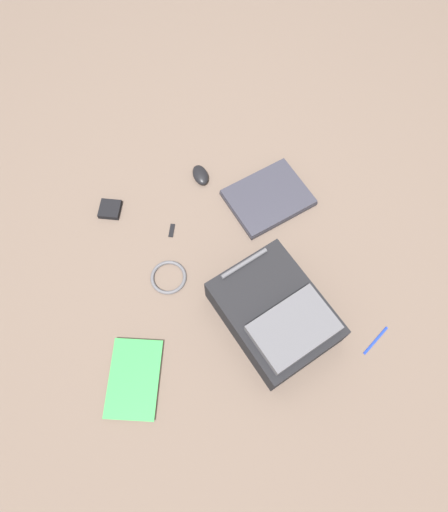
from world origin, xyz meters
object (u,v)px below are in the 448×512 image
usb_stick (172,230)px  book_comic (134,379)px  pen_black (376,340)px  laptop (268,198)px  earbud_pouch (110,209)px  cable_coil (169,277)px  computer_mouse (200,175)px  backpack (276,314)px

usb_stick → book_comic: bearing=-113.5°
pen_black → usb_stick: size_ratio=2.32×
laptop → earbud_pouch: bearing=171.0°
book_comic → pen_black: bearing=-4.6°
book_comic → cable_coil: size_ratio=2.25×
laptop → book_comic: laptop is taller
computer_mouse → earbud_pouch: size_ratio=1.21×
laptop → cable_coil: laptop is taller
backpack → book_comic: size_ratio=1.61×
laptop → book_comic: bearing=-137.8°
book_comic → computer_mouse: 0.86m
pen_black → book_comic: bearing=175.4°
computer_mouse → cable_coil: computer_mouse is taller
backpack → book_comic: bearing=-170.3°
backpack → earbud_pouch: backpack is taller
laptop → cable_coil: 0.53m
cable_coil → earbud_pouch: earbud_pouch is taller
pen_black → laptop: bearing=108.1°
backpack → computer_mouse: 0.68m
laptop → cable_coil: bearing=-152.2°
pen_black → earbud_pouch: 1.15m
backpack → computer_mouse: bearing=100.8°
computer_mouse → pen_black: 0.95m
laptop → computer_mouse: (-0.25, 0.17, 0.00)m
backpack → earbud_pouch: 0.80m
laptop → pen_black: bearing=-71.9°
earbud_pouch → usb_stick: bearing=-33.5°
backpack → laptop: (0.12, 0.50, -0.06)m
usb_stick → pen_black: bearing=-44.1°
book_comic → usb_stick: book_comic is taller
backpack → pen_black: 0.38m
backpack → earbud_pouch: bearing=131.0°
laptop → cable_coil: size_ratio=2.75×
cable_coil → book_comic: bearing=-118.3°
pen_black → earbud_pouch: earbud_pouch is taller
laptop → computer_mouse: 0.30m
cable_coil → pen_black: size_ratio=1.01×
laptop → usb_stick: 0.42m
usb_stick → earbud_pouch: bearing=146.5°
backpack → cable_coil: size_ratio=3.64×
pen_black → usb_stick: 0.88m
book_comic → cable_coil: 0.39m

